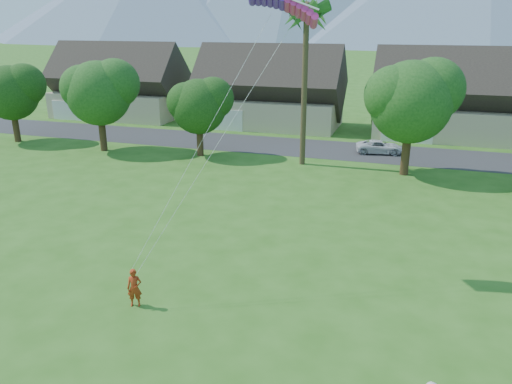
% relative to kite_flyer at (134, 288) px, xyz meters
% --- Properties ---
extents(street, '(90.00, 7.00, 0.01)m').
position_rel_kite_flyer_xyz_m(street, '(3.69, 28.55, -0.80)').
color(street, '#2D2D30').
rests_on(street, ground).
extents(kite_flyer, '(0.69, 0.58, 1.62)m').
position_rel_kite_flyer_xyz_m(kite_flyer, '(0.00, 0.00, 0.00)').
color(kite_flyer, '#A73013').
rests_on(kite_flyer, ground).
extents(parked_car, '(4.35, 2.52, 1.14)m').
position_rel_kite_flyer_xyz_m(parked_car, '(7.40, 28.55, -0.24)').
color(parked_car, silver).
rests_on(parked_car, ground).
extents(houses_row, '(72.75, 8.19, 8.86)m').
position_rel_kite_flyer_xyz_m(houses_row, '(4.18, 37.54, 2.63)').
color(houses_row, beige).
rests_on(houses_row, ground).
extents(tree_row, '(62.27, 6.67, 8.45)m').
position_rel_kite_flyer_xyz_m(tree_row, '(2.54, 22.46, 4.08)').
color(tree_row, '#47301C').
rests_on(tree_row, ground).
extents(fan_palm, '(3.00, 3.00, 13.80)m').
position_rel_kite_flyer_xyz_m(fan_palm, '(1.69, 23.05, 10.99)').
color(fan_palm, '#4C3D26').
rests_on(fan_palm, ground).
extents(parafoil_kite, '(3.14, 1.17, 0.50)m').
position_rel_kite_flyer_xyz_m(parafoil_kite, '(4.47, 6.06, 10.87)').
color(parafoil_kite, '#591AC6').
rests_on(parafoil_kite, ground).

